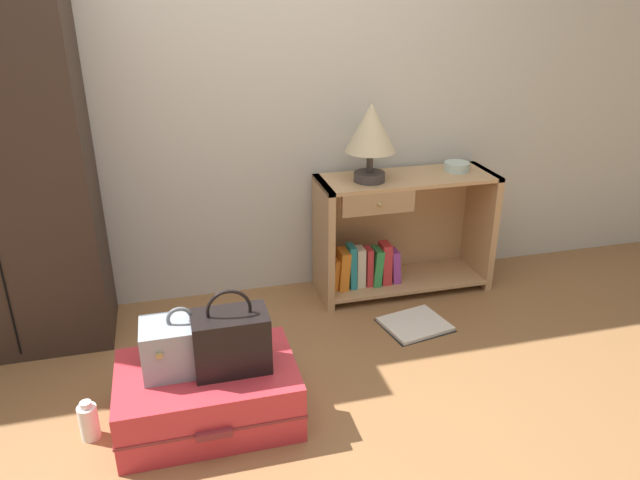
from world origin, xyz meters
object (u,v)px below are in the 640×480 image
bowl (457,167)px  handbag (231,340)px  open_book_on_floor (415,324)px  table_lamp (371,131)px  bookshelf (396,235)px  train_case (183,345)px  bottle (89,421)px  suitcase_large (208,394)px

bowl → handbag: (-1.43, -0.95, -0.34)m
handbag → open_book_on_floor: 1.20m
table_lamp → open_book_on_floor: 1.06m
bookshelf → train_case: 1.55m
table_lamp → train_case: (-1.07, -0.85, -0.61)m
table_lamp → bowl: bearing=5.3°
bookshelf → train_case: bearing=-144.8°
train_case → bottle: 0.49m
bowl → open_book_on_floor: (-0.40, -0.46, -0.72)m
bowl → train_case: bowl is taller
bowl → train_case: bearing=-151.0°
bookshelf → bottle: bookshelf is taller
bowl → bottle: bowl is taller
handbag → open_book_on_floor: size_ratio=0.92×
suitcase_large → train_case: (-0.08, 0.03, 0.24)m
bookshelf → handbag: size_ratio=2.83×
train_case → handbag: 0.20m
suitcase_large → train_case: 0.25m
bookshelf → table_lamp: (-0.19, -0.05, 0.63)m
handbag → train_case: bearing=165.9°
open_book_on_floor → handbag: bearing=-154.5°
bowl → bookshelf: bearing=-179.2°
bookshelf → open_book_on_floor: size_ratio=2.61×
train_case → handbag: handbag is taller
bottle → suitcase_large: bearing=-1.5°
train_case → open_book_on_floor: (1.22, 0.44, -0.36)m
bowl → table_lamp: bearing=-174.7°
bookshelf → bottle: (-1.66, -0.91, -0.26)m
suitcase_large → bottle: size_ratio=4.23×
handbag → bottle: 0.66m
train_case → handbag: bearing=-14.1°
table_lamp → bookshelf: bearing=13.4°
suitcase_large → bottle: 0.48m
bookshelf → bottle: 1.91m
table_lamp → open_book_on_floor: table_lamp is taller
bookshelf → handbag: bookshelf is taller
open_book_on_floor → train_case: bearing=-160.0°
suitcase_large → train_case: train_case is taller
bowl → train_case: size_ratio=0.45×
handbag → bottle: size_ratio=2.06×
table_lamp → handbag: 1.39m
suitcase_large → handbag: size_ratio=2.06×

